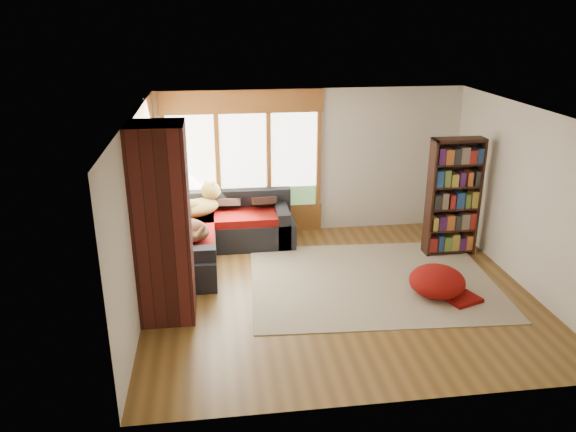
{
  "coord_description": "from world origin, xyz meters",
  "views": [
    {
      "loc": [
        -1.71,
        -7.15,
        3.87
      ],
      "look_at": [
        -0.65,
        0.7,
        0.95
      ],
      "focal_mm": 35.0,
      "sensor_mm": 36.0,
      "label": 1
    }
  ],
  "objects_px": {
    "brick_chimney": "(162,225)",
    "sectional_sofa": "(203,235)",
    "area_rug": "(372,281)",
    "bookshelf": "(453,197)",
    "pouf": "(437,281)",
    "dog_brindle": "(188,226)",
    "dog_tan": "(201,204)"
  },
  "relations": [
    {
      "from": "sectional_sofa",
      "to": "area_rug",
      "type": "height_order",
      "value": "sectional_sofa"
    },
    {
      "from": "sectional_sofa",
      "to": "dog_brindle",
      "type": "distance_m",
      "value": 0.89
    },
    {
      "from": "sectional_sofa",
      "to": "area_rug",
      "type": "relative_size",
      "value": 0.6
    },
    {
      "from": "area_rug",
      "to": "dog_brindle",
      "type": "xyz_separation_m",
      "value": [
        -2.73,
        0.73,
        0.76
      ]
    },
    {
      "from": "area_rug",
      "to": "dog_tan",
      "type": "distance_m",
      "value": 3.16
    },
    {
      "from": "sectional_sofa",
      "to": "dog_tan",
      "type": "bearing_deg",
      "value": 89.0
    },
    {
      "from": "bookshelf",
      "to": "pouf",
      "type": "xyz_separation_m",
      "value": [
        -0.76,
        -1.41,
        -0.76
      ]
    },
    {
      "from": "area_rug",
      "to": "bookshelf",
      "type": "xyz_separation_m",
      "value": [
        1.56,
        0.87,
        0.98
      ]
    },
    {
      "from": "bookshelf",
      "to": "dog_tan",
      "type": "xyz_separation_m",
      "value": [
        -4.1,
        0.85,
        -0.21
      ]
    },
    {
      "from": "sectional_sofa",
      "to": "area_rug",
      "type": "distance_m",
      "value": 2.94
    },
    {
      "from": "dog_brindle",
      "to": "brick_chimney",
      "type": "bearing_deg",
      "value": 143.97
    },
    {
      "from": "area_rug",
      "to": "bookshelf",
      "type": "height_order",
      "value": "bookshelf"
    },
    {
      "from": "brick_chimney",
      "to": "bookshelf",
      "type": "distance_m",
      "value": 4.78
    },
    {
      "from": "brick_chimney",
      "to": "dog_brindle",
      "type": "xyz_separation_m",
      "value": [
        0.24,
        1.32,
        -0.53
      ]
    },
    {
      "from": "brick_chimney",
      "to": "sectional_sofa",
      "type": "bearing_deg",
      "value": 77.71
    },
    {
      "from": "brick_chimney",
      "to": "bookshelf",
      "type": "xyz_separation_m",
      "value": [
        4.54,
        1.46,
        -0.31
      ]
    },
    {
      "from": "sectional_sofa",
      "to": "pouf",
      "type": "bearing_deg",
      "value": -33.71
    },
    {
      "from": "sectional_sofa",
      "to": "bookshelf",
      "type": "bearing_deg",
      "value": -10.97
    },
    {
      "from": "sectional_sofa",
      "to": "dog_brindle",
      "type": "relative_size",
      "value": 2.31
    },
    {
      "from": "brick_chimney",
      "to": "dog_brindle",
      "type": "distance_m",
      "value": 1.44
    },
    {
      "from": "brick_chimney",
      "to": "sectional_sofa",
      "type": "relative_size",
      "value": 1.18
    },
    {
      "from": "brick_chimney",
      "to": "pouf",
      "type": "bearing_deg",
      "value": 0.8
    },
    {
      "from": "sectional_sofa",
      "to": "pouf",
      "type": "relative_size",
      "value": 2.76
    },
    {
      "from": "brick_chimney",
      "to": "area_rug",
      "type": "height_order",
      "value": "brick_chimney"
    },
    {
      "from": "area_rug",
      "to": "bookshelf",
      "type": "distance_m",
      "value": 2.04
    },
    {
      "from": "sectional_sofa",
      "to": "dog_tan",
      "type": "distance_m",
      "value": 0.54
    },
    {
      "from": "brick_chimney",
      "to": "bookshelf",
      "type": "bearing_deg",
      "value": 17.82
    },
    {
      "from": "sectional_sofa",
      "to": "bookshelf",
      "type": "relative_size",
      "value": 1.12
    },
    {
      "from": "area_rug",
      "to": "bookshelf",
      "type": "relative_size",
      "value": 1.85
    },
    {
      "from": "pouf",
      "to": "dog_brindle",
      "type": "xyz_separation_m",
      "value": [
        -3.53,
        1.27,
        0.54
      ]
    },
    {
      "from": "area_rug",
      "to": "pouf",
      "type": "height_order",
      "value": "pouf"
    },
    {
      "from": "bookshelf",
      "to": "dog_tan",
      "type": "relative_size",
      "value": 2.08
    }
  ]
}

